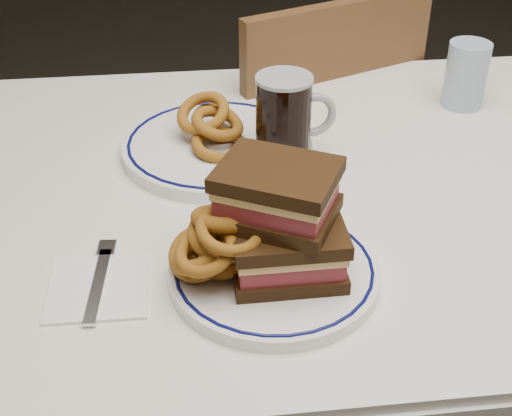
{
  "coord_description": "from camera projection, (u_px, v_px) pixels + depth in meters",
  "views": [
    {
      "loc": [
        -0.27,
        -0.89,
        1.31
      ],
      "look_at": [
        -0.19,
        -0.18,
        0.83
      ],
      "focal_mm": 50.0,
      "sensor_mm": 36.0,
      "label": 1
    }
  ],
  "objects": [
    {
      "name": "dining_table",
      "position": [
        362.0,
        233.0,
        1.14
      ],
      "size": [
        1.27,
        0.87,
        0.75
      ],
      "color": "silver",
      "rests_on": "floor"
    },
    {
      "name": "chair_far",
      "position": [
        301.0,
        165.0,
        1.62
      ],
      "size": [
        0.54,
        0.54,
        0.89
      ],
      "color": "#4A2F17",
      "rests_on": "floor"
    },
    {
      "name": "main_plate",
      "position": [
        274.0,
        271.0,
        0.87
      ],
      "size": [
        0.26,
        0.26,
        0.02
      ],
      "color": "white",
      "rests_on": "dining_table"
    },
    {
      "name": "reuben_sandwich",
      "position": [
        282.0,
        221.0,
        0.83
      ],
      "size": [
        0.17,
        0.15,
        0.14
      ],
      "color": "black",
      "rests_on": "main_plate"
    },
    {
      "name": "onion_rings_main",
      "position": [
        219.0,
        242.0,
        0.84
      ],
      "size": [
        0.13,
        0.13,
        0.12
      ],
      "color": "#69350E",
      "rests_on": "main_plate"
    },
    {
      "name": "ketchup_ramekin",
      "position": [
        242.0,
        222.0,
        0.91
      ],
      "size": [
        0.06,
        0.06,
        0.04
      ],
      "color": "white",
      "rests_on": "main_plate"
    },
    {
      "name": "beer_mug",
      "position": [
        285.0,
        120.0,
        1.07
      ],
      "size": [
        0.13,
        0.09,
        0.14
      ],
      "color": "black",
      "rests_on": "dining_table"
    },
    {
      "name": "water_glass",
      "position": [
        466.0,
        75.0,
        1.25
      ],
      "size": [
        0.07,
        0.07,
        0.12
      ],
      "primitive_type": "cylinder",
      "color": "#9AAFC7",
      "rests_on": "dining_table"
    },
    {
      "name": "far_plate",
      "position": [
        217.0,
        146.0,
        1.13
      ],
      "size": [
        0.3,
        0.3,
        0.02
      ],
      "color": "white",
      "rests_on": "dining_table"
    },
    {
      "name": "onion_rings_far",
      "position": [
        214.0,
        126.0,
        1.11
      ],
      "size": [
        0.12,
        0.14,
        0.09
      ],
      "color": "#69350E",
      "rests_on": "far_plate"
    },
    {
      "name": "napkin_fork",
      "position": [
        99.0,
        286.0,
        0.86
      ],
      "size": [
        0.12,
        0.16,
        0.01
      ],
      "color": "white",
      "rests_on": "dining_table"
    }
  ]
}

